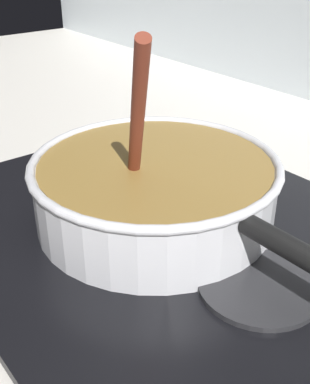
% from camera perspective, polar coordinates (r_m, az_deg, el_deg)
% --- Properties ---
extents(hob_plate, '(0.56, 0.48, 0.01)m').
position_cam_1_polar(hob_plate, '(0.61, 0.00, -3.70)').
color(hob_plate, black).
rests_on(hob_plate, ground).
extents(burner_ring, '(0.20, 0.20, 0.01)m').
position_cam_1_polar(burner_ring, '(0.60, 0.00, -2.90)').
color(burner_ring, '#592D0C').
rests_on(burner_ring, hob_plate).
extents(spare_burner, '(0.12, 0.12, 0.01)m').
position_cam_1_polar(spare_burner, '(0.51, 12.11, -10.81)').
color(spare_burner, '#262628').
rests_on(spare_burner, hob_plate).
extents(cooking_pan, '(0.47, 0.30, 0.25)m').
position_cam_1_polar(cooking_pan, '(0.58, 0.10, 0.38)').
color(cooking_pan, silver).
rests_on(cooking_pan, hob_plate).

